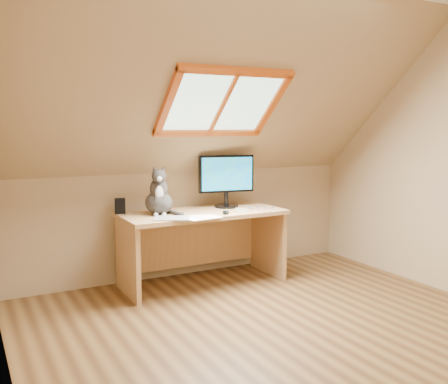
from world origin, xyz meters
TOP-DOWN VIEW (x-y plane):
  - ground at (0.00, 0.00)m, footprint 3.50×3.50m
  - room_shell at (0.00, -0.09)m, footprint 3.52×3.52m
  - desk at (-0.02, 1.44)m, footprint 1.47×0.64m
  - monitor at (0.28, 1.48)m, footprint 0.53×0.23m
  - cat at (-0.43, 1.41)m, footprint 0.31×0.34m
  - desk_speaker at (-0.71, 1.63)m, footprint 0.11×0.11m
  - graphics_tablet at (-0.42, 1.16)m, footprint 0.35×0.32m
  - mouse at (0.09, 1.16)m, footprint 0.07×0.11m
  - papers at (-0.11, 1.12)m, footprint 0.33×0.27m
  - cables at (0.45, 1.26)m, footprint 0.51×0.26m

SIDE VIEW (x-z plane):
  - ground at x=0.00m, z-range 0.00..0.00m
  - desk at x=-0.02m, z-range 0.12..0.79m
  - papers at x=-0.11m, z-range 0.67..0.67m
  - cables at x=0.45m, z-range 0.67..0.68m
  - graphics_tablet at x=-0.42m, z-range 0.67..0.68m
  - mouse at x=0.09m, z-range 0.67..0.70m
  - desk_speaker at x=-0.71m, z-range 0.67..0.80m
  - cat at x=-0.43m, z-range 0.61..1.04m
  - monitor at x=0.28m, z-range 0.71..1.20m
  - room_shell at x=0.00m, z-range 0.23..2.64m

